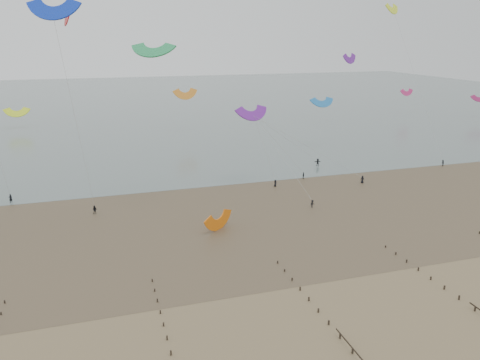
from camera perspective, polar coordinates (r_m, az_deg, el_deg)
ground at (r=57.94m, az=5.31°, el=-15.81°), size 500.00×500.00×0.00m
sea_and_shore at (r=86.49m, az=-5.89°, el=-4.29°), size 500.00×665.00×0.03m
kitesurfers at (r=105.24m, az=6.18°, el=0.10°), size 101.21×28.17×1.85m
grounded_kite at (r=80.00m, az=-2.59°, el=-6.04°), size 7.48×7.22×3.25m
kites_airborne at (r=135.53m, az=-15.31°, el=12.47°), size 260.49×113.26×44.03m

